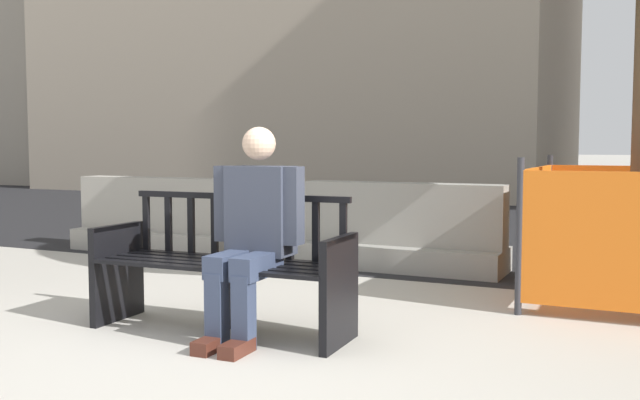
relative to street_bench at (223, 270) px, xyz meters
The scene contains 6 objects.
ground_plane 0.73m from the street_bench, 60.86° to the right, with size 200.00×200.00×0.00m, color #ADA89E.
street_asphalt 8.18m from the street_bench, 87.89° to the left, with size 120.00×12.00×0.01m, color black.
street_bench is the anchor object (origin of this frame).
seated_person 0.40m from the street_bench, 10.52° to the right, with size 0.58×0.73×1.31m.
jersey_barrier_centre 2.74m from the street_bench, 83.96° to the left, with size 2.00×0.69×0.84m.
jersey_barrier_left 3.72m from the street_bench, 134.19° to the left, with size 2.00×0.68×0.84m.
Camera 1 is at (2.19, -3.29, 1.20)m, focal length 40.00 mm.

